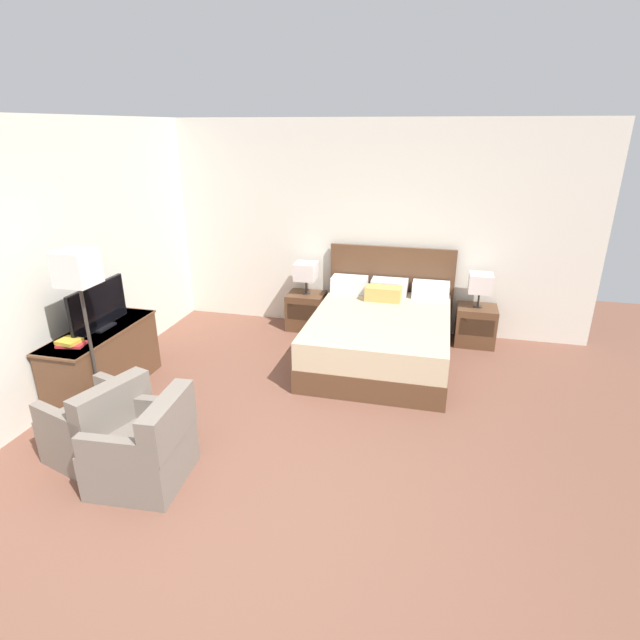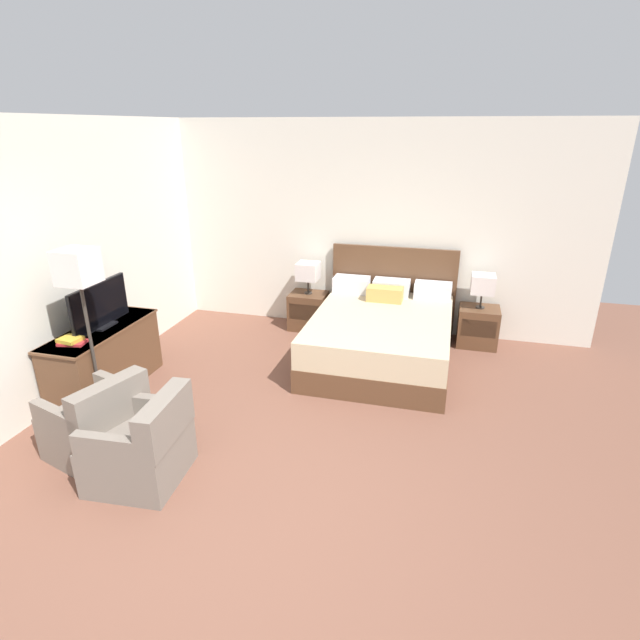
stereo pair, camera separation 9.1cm
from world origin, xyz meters
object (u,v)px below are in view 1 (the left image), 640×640
at_px(nightstand_left, 306,311).
at_px(book_blue_cover, 69,341).
at_px(table_lamp_right, 481,283).
at_px(tv, 98,307).
at_px(nightstand_right, 475,325).
at_px(table_lamp_left, 306,272).
at_px(bed, 381,334).
at_px(armchair_by_window, 99,428).
at_px(armchair_companion, 145,450).
at_px(book_red_cover, 72,344).
at_px(dresser, 103,360).
at_px(floor_lamp, 79,281).

height_order(nightstand_left, book_blue_cover, book_blue_cover).
distance_m(table_lamp_right, tv, 4.47).
height_order(nightstand_right, table_lamp_left, table_lamp_left).
distance_m(bed, table_lamp_right, 1.46).
bearing_deg(armchair_by_window, armchair_companion, -18.19).
height_order(nightstand_right, armchair_companion, armchair_companion).
distance_m(bed, book_red_cover, 3.37).
bearing_deg(nightstand_right, table_lamp_left, 179.96).
bearing_deg(tv, nightstand_left, 53.63).
xyz_separation_m(dresser, book_red_cover, (0.01, -0.40, 0.36)).
bearing_deg(dresser, table_lamp_right, 29.99).
height_order(table_lamp_left, floor_lamp, floor_lamp).
relative_size(table_lamp_left, book_red_cover, 1.77).
bearing_deg(floor_lamp, book_blue_cover, 167.51).
xyz_separation_m(bed, nightstand_left, (-1.14, 0.75, -0.07)).
bearing_deg(bed, dresser, -151.43).
bearing_deg(tv, floor_lamp, -62.53).
distance_m(bed, armchair_by_window, 3.26).
bearing_deg(nightstand_left, floor_lamp, -116.20).
bearing_deg(dresser, nightstand_right, 29.97).
height_order(book_blue_cover, floor_lamp, floor_lamp).
relative_size(dresser, tv, 1.61).
height_order(table_lamp_right, armchair_companion, table_lamp_right).
bearing_deg(dresser, book_blue_cover, -91.81).
distance_m(nightstand_right, table_lamp_right, 0.57).
height_order(book_red_cover, book_blue_cover, book_blue_cover).
bearing_deg(table_lamp_right, book_red_cover, -145.70).
bearing_deg(dresser, armchair_by_window, -56.13).
relative_size(nightstand_right, floor_lamp, 0.31).
distance_m(armchair_companion, floor_lamp, 1.64).
height_order(tv, armchair_companion, tv).
xyz_separation_m(bed, table_lamp_left, (-1.14, 0.75, 0.50)).
relative_size(table_lamp_left, floor_lamp, 0.26).
distance_m(bed, tv, 3.17).
relative_size(nightstand_left, tv, 0.60).
relative_size(book_blue_cover, armchair_by_window, 0.23).
bearing_deg(book_blue_cover, table_lamp_left, 58.49).
bearing_deg(armchair_companion, bed, 60.60).
xyz_separation_m(nightstand_left, table_lamp_right, (2.29, 0.00, 0.57)).
height_order(armchair_by_window, armchair_companion, same).
bearing_deg(floor_lamp, bed, 38.46).
distance_m(nightstand_right, dresser, 4.50).
bearing_deg(table_lamp_left, armchair_companion, -96.27).
bearing_deg(book_blue_cover, book_red_cover, 0.00).
xyz_separation_m(table_lamp_left, dresser, (-1.62, -2.25, -0.46)).
relative_size(nightstand_left, dresser, 0.37).
distance_m(nightstand_right, tv, 4.52).
relative_size(book_red_cover, armchair_companion, 0.33).
bearing_deg(table_lamp_left, tv, -126.35).
bearing_deg(book_red_cover, tv, 90.74).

